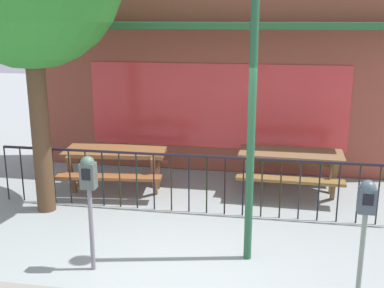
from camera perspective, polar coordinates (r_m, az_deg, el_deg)
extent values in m
plane|color=gray|center=(6.06, -2.65, -15.70)|extent=(40.00, 40.00, 0.00)
cube|color=#532325|center=(10.19, 2.94, -2.74)|extent=(7.96, 0.54, 0.01)
cube|color=brown|center=(9.74, 3.13, 10.93)|extent=(7.96, 0.50, 4.83)
cube|color=#D83838|center=(9.62, 2.85, 4.48)|extent=(5.17, 0.02, 1.70)
cube|color=#265C30|center=(9.05, 2.64, 13.89)|extent=(6.76, 0.85, 0.12)
cube|color=black|center=(7.57, 0.70, -1.46)|extent=(6.68, 0.04, 0.04)
cylinder|color=black|center=(8.87, -21.18, -3.26)|extent=(0.02, 0.02, 0.95)
cylinder|color=black|center=(8.72, -19.54, -3.40)|extent=(0.02, 0.02, 0.95)
cylinder|color=black|center=(8.58, -17.85, -3.54)|extent=(0.02, 0.02, 0.95)
cylinder|color=black|center=(8.45, -16.10, -3.68)|extent=(0.02, 0.02, 0.95)
cylinder|color=black|center=(8.33, -14.30, -3.82)|extent=(0.02, 0.02, 0.95)
cylinder|color=black|center=(8.22, -12.44, -3.97)|extent=(0.02, 0.02, 0.95)
cylinder|color=black|center=(8.12, -10.54, -4.11)|extent=(0.02, 0.02, 0.95)
cylinder|color=black|center=(8.02, -8.59, -4.25)|extent=(0.02, 0.02, 0.95)
cylinder|color=black|center=(7.94, -6.59, -4.39)|extent=(0.02, 0.02, 0.95)
cylinder|color=black|center=(7.86, -4.56, -4.52)|extent=(0.02, 0.02, 0.95)
cylinder|color=black|center=(7.80, -2.48, -4.66)|extent=(0.02, 0.02, 0.95)
cylinder|color=black|center=(7.74, -0.37, -4.79)|extent=(0.02, 0.02, 0.95)
cylinder|color=black|center=(7.70, 1.76, -4.91)|extent=(0.02, 0.02, 0.95)
cylinder|color=black|center=(7.67, 3.92, -5.03)|extent=(0.02, 0.02, 0.95)
cylinder|color=black|center=(7.64, 6.09, -5.14)|extent=(0.02, 0.02, 0.95)
cylinder|color=black|center=(7.63, 8.28, -5.25)|extent=(0.02, 0.02, 0.95)
cylinder|color=black|center=(7.63, 10.47, -5.34)|extent=(0.02, 0.02, 0.95)
cylinder|color=black|center=(7.64, 12.65, -5.43)|extent=(0.02, 0.02, 0.95)
cylinder|color=black|center=(7.66, 14.83, -5.51)|extent=(0.02, 0.02, 0.95)
cylinder|color=black|center=(7.70, 16.99, -5.59)|extent=(0.02, 0.02, 0.95)
cylinder|color=black|center=(7.74, 19.14, -5.65)|extent=(0.02, 0.02, 0.95)
cylinder|color=black|center=(7.79, 21.25, -5.71)|extent=(0.02, 0.02, 0.95)
cube|color=brown|center=(8.73, -9.11, -0.88)|extent=(1.87, 0.95, 0.07)
cube|color=brown|center=(8.30, -9.86, -3.89)|extent=(1.82, 0.45, 0.05)
cube|color=brown|center=(9.33, -8.29, -1.74)|extent=(1.82, 0.45, 0.05)
cube|color=brown|center=(8.77, -14.13, -3.59)|extent=(0.11, 0.35, 0.78)
cube|color=brown|center=(9.28, -13.08, -2.51)|extent=(0.11, 0.35, 0.78)
cube|color=brown|center=(8.44, -4.53, -3.91)|extent=(0.11, 0.35, 0.78)
cube|color=brown|center=(8.96, -4.01, -2.77)|extent=(0.11, 0.35, 0.78)
cube|color=brown|center=(8.64, 11.68, -1.15)|extent=(1.82, 0.81, 0.07)
cube|color=brown|center=(8.21, 11.55, -4.21)|extent=(1.81, 0.31, 0.05)
cube|color=brown|center=(9.26, 11.60, -2.02)|extent=(1.81, 0.31, 0.05)
cube|color=brown|center=(8.51, 6.56, -3.80)|extent=(0.08, 0.35, 0.78)
cube|color=brown|center=(9.04, 6.89, -2.68)|extent=(0.08, 0.35, 0.78)
cube|color=brown|center=(8.52, 16.51, -4.31)|extent=(0.08, 0.35, 0.78)
cube|color=brown|center=(9.05, 16.24, -3.16)|extent=(0.08, 0.35, 0.78)
cylinder|color=gray|center=(5.68, 19.44, -12.65)|extent=(0.06, 0.06, 1.07)
cube|color=#424B55|center=(5.42, 20.05, -6.31)|extent=(0.18, 0.14, 0.28)
sphere|color=#42535B|center=(5.37, 20.18, -4.93)|extent=(0.17, 0.17, 0.17)
cube|color=black|center=(5.34, 20.22, -6.26)|extent=(0.11, 0.01, 0.12)
cylinder|color=slate|center=(6.13, -11.86, -9.92)|extent=(0.06, 0.06, 1.08)
cube|color=#4A534C|center=(5.88, -12.22, -3.70)|extent=(0.18, 0.14, 0.32)
sphere|color=#3E544A|center=(5.83, -12.31, -2.22)|extent=(0.17, 0.17, 0.17)
cube|color=black|center=(5.80, -12.51, -3.57)|extent=(0.11, 0.01, 0.14)
cylinder|color=#513824|center=(7.92, -17.63, 2.42)|extent=(0.29, 0.29, 2.94)
cylinder|color=#215332|center=(5.89, 7.12, 3.54)|extent=(0.10, 0.10, 3.87)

